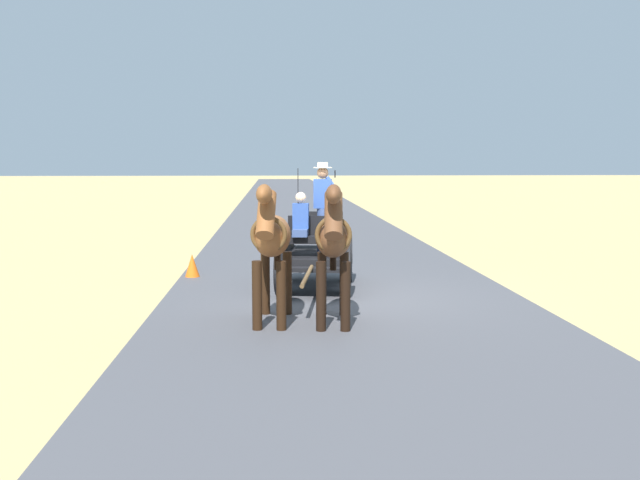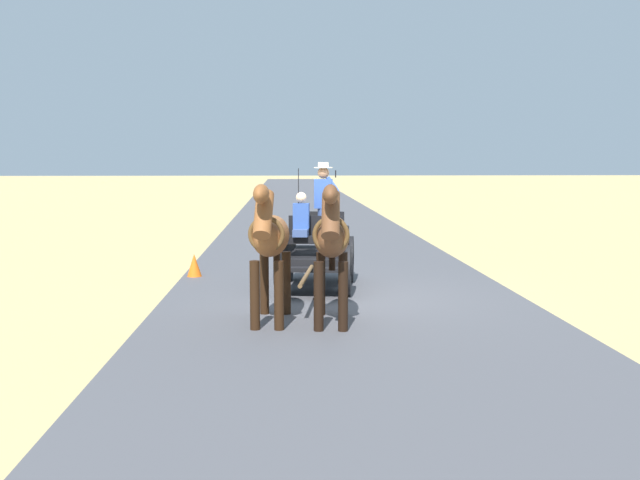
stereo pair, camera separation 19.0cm
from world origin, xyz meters
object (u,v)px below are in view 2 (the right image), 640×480
object	(u,v)px
horse_off_side	(270,239)
traffic_cone	(194,265)
horse_drawn_carriage	(317,248)
horse_near_side	(331,240)

from	to	relation	value
horse_off_side	traffic_cone	size ratio (longest dim) A/B	4.42
horse_drawn_carriage	horse_near_side	bearing A→B (deg)	91.60
horse_drawn_carriage	horse_off_side	size ratio (longest dim) A/B	2.04
horse_off_side	traffic_cone	xyz separation A→B (m)	(1.76, -4.51, -1.07)
horse_drawn_carriage	traffic_cone	distance (m)	3.10
horse_drawn_carriage	horse_off_side	bearing A→B (deg)	73.75
horse_near_side	traffic_cone	world-z (taller)	horse_near_side
traffic_cone	horse_drawn_carriage	bearing A→B (deg)	149.15
horse_near_side	horse_off_side	xyz separation A→B (m)	(0.94, -0.12, 0.00)
horse_drawn_carriage	horse_near_side	size ratio (longest dim) A/B	2.04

